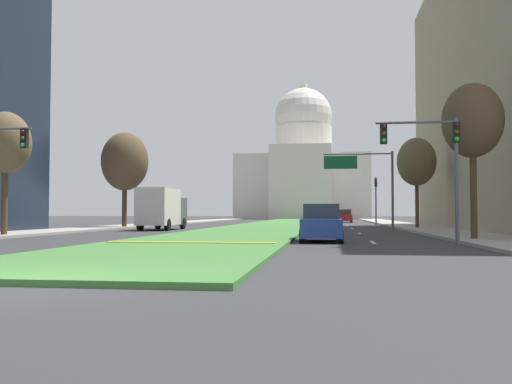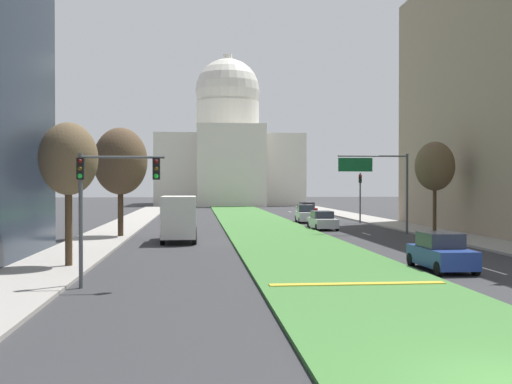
{
  "view_description": "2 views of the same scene",
  "coord_description": "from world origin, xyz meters",
  "px_view_note": "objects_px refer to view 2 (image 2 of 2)",
  "views": [
    {
      "loc": [
        5.45,
        -9.32,
        1.36
      ],
      "look_at": [
        -2.45,
        50.48,
        3.62
      ],
      "focal_mm": 38.28,
      "sensor_mm": 36.0,
      "label": 1
    },
    {
      "loc": [
        -6.16,
        -11.22,
        3.99
      ],
      "look_at": [
        -0.17,
        51.45,
        3.24
      ],
      "focal_mm": 43.2,
      "sensor_mm": 36.0,
      "label": 2
    }
  ],
  "objects_px": {
    "traffic_light_far_right": "(360,191)",
    "street_tree_left_mid": "(120,162)",
    "box_truck_delivery": "(179,218)",
    "sedan_lead_stopped": "(441,253)",
    "street_tree_left_near": "(68,160)",
    "sedan_midblock": "(322,221)",
    "traffic_light_near_left": "(103,190)",
    "capitol_building": "(228,153)",
    "sedan_distant": "(306,214)",
    "overhead_guide_sign": "(381,176)",
    "sedan_far_horizon": "(307,210)",
    "street_tree_right_mid": "(435,167)"
  },
  "relations": [
    {
      "from": "traffic_light_far_right",
      "to": "overhead_guide_sign",
      "type": "distance_m",
      "value": 13.91
    },
    {
      "from": "capitol_building",
      "to": "sedan_far_horizon",
      "type": "bearing_deg",
      "value": -80.72
    },
    {
      "from": "capitol_building",
      "to": "sedan_midblock",
      "type": "distance_m",
      "value": 71.4
    },
    {
      "from": "traffic_light_far_right",
      "to": "street_tree_left_mid",
      "type": "distance_m",
      "value": 27.42
    },
    {
      "from": "box_truck_delivery",
      "to": "overhead_guide_sign",
      "type": "bearing_deg",
      "value": 18.86
    },
    {
      "from": "sedan_midblock",
      "to": "capitol_building",
      "type": "bearing_deg",
      "value": 93.98
    },
    {
      "from": "traffic_light_near_left",
      "to": "sedan_far_horizon",
      "type": "relative_size",
      "value": 1.12
    },
    {
      "from": "street_tree_left_mid",
      "to": "sedan_distant",
      "type": "bearing_deg",
      "value": 45.17
    },
    {
      "from": "sedan_lead_stopped",
      "to": "sedan_far_horizon",
      "type": "distance_m",
      "value": 49.52
    },
    {
      "from": "sedan_midblock",
      "to": "street_tree_left_near",
      "type": "bearing_deg",
      "value": -125.63
    },
    {
      "from": "traffic_light_near_left",
      "to": "traffic_light_far_right",
      "type": "bearing_deg",
      "value": 61.85
    },
    {
      "from": "street_tree_left_near",
      "to": "traffic_light_near_left",
      "type": "bearing_deg",
      "value": -66.71
    },
    {
      "from": "overhead_guide_sign",
      "to": "sedan_distant",
      "type": "bearing_deg",
      "value": 102.44
    },
    {
      "from": "sedan_midblock",
      "to": "sedan_distant",
      "type": "xyz_separation_m",
      "value": [
        0.3,
        10.21,
        0.09
      ]
    },
    {
      "from": "box_truck_delivery",
      "to": "sedan_lead_stopped",
      "type": "bearing_deg",
      "value": -50.98
    },
    {
      "from": "traffic_light_near_left",
      "to": "sedan_midblock",
      "type": "relative_size",
      "value": 1.12
    },
    {
      "from": "capitol_building",
      "to": "street_tree_right_mid",
      "type": "relative_size",
      "value": 4.11
    },
    {
      "from": "overhead_guide_sign",
      "to": "sedan_distant",
      "type": "distance_m",
      "value": 16.26
    },
    {
      "from": "capitol_building",
      "to": "street_tree_left_near",
      "type": "distance_m",
      "value": 95.45
    },
    {
      "from": "overhead_guide_sign",
      "to": "sedan_lead_stopped",
      "type": "bearing_deg",
      "value": -99.44
    },
    {
      "from": "street_tree_left_mid",
      "to": "sedan_far_horizon",
      "type": "distance_m",
      "value": 36.4
    },
    {
      "from": "overhead_guide_sign",
      "to": "sedan_lead_stopped",
      "type": "height_order",
      "value": "overhead_guide_sign"
    },
    {
      "from": "overhead_guide_sign",
      "to": "street_tree_left_mid",
      "type": "distance_m",
      "value": 20.61
    },
    {
      "from": "sedan_far_horizon",
      "to": "box_truck_delivery",
      "type": "bearing_deg",
      "value": -114.02
    },
    {
      "from": "street_tree_left_near",
      "to": "box_truck_delivery",
      "type": "xyz_separation_m",
      "value": [
        4.83,
        13.23,
        -3.48
      ]
    },
    {
      "from": "traffic_light_far_right",
      "to": "street_tree_left_mid",
      "type": "bearing_deg",
      "value": -145.51
    },
    {
      "from": "overhead_guide_sign",
      "to": "traffic_light_near_left",
      "type": "bearing_deg",
      "value": -126.99
    },
    {
      "from": "capitol_building",
      "to": "traffic_light_near_left",
      "type": "height_order",
      "value": "capitol_building"
    },
    {
      "from": "capitol_building",
      "to": "street_tree_left_near",
      "type": "relative_size",
      "value": 4.38
    },
    {
      "from": "sedan_far_horizon",
      "to": "sedan_distant",
      "type": "bearing_deg",
      "value": -100.92
    },
    {
      "from": "street_tree_left_near",
      "to": "sedan_lead_stopped",
      "type": "bearing_deg",
      "value": -7.37
    },
    {
      "from": "street_tree_left_near",
      "to": "street_tree_left_mid",
      "type": "height_order",
      "value": "street_tree_left_mid"
    },
    {
      "from": "capitol_building",
      "to": "traffic_light_far_right",
      "type": "relative_size",
      "value": 5.85
    },
    {
      "from": "street_tree_left_mid",
      "to": "traffic_light_near_left",
      "type": "bearing_deg",
      "value": -84.69
    },
    {
      "from": "capitol_building",
      "to": "sedan_far_horizon",
      "type": "xyz_separation_m",
      "value": [
        7.73,
        -47.3,
        -9.66
      ]
    },
    {
      "from": "street_tree_right_mid",
      "to": "sedan_midblock",
      "type": "relative_size",
      "value": 1.59
    },
    {
      "from": "street_tree_right_mid",
      "to": "sedan_midblock",
      "type": "distance_m",
      "value": 11.16
    },
    {
      "from": "sedan_distant",
      "to": "box_truck_delivery",
      "type": "distance_m",
      "value": 24.45
    },
    {
      "from": "traffic_light_near_left",
      "to": "street_tree_right_mid",
      "type": "distance_m",
      "value": 32.11
    },
    {
      "from": "capitol_building",
      "to": "sedan_lead_stopped",
      "type": "bearing_deg",
      "value": -86.96
    },
    {
      "from": "capitol_building",
      "to": "street_tree_left_mid",
      "type": "height_order",
      "value": "capitol_building"
    },
    {
      "from": "street_tree_right_mid",
      "to": "sedan_far_horizon",
      "type": "height_order",
      "value": "street_tree_right_mid"
    },
    {
      "from": "traffic_light_near_left",
      "to": "sedan_far_horizon",
      "type": "height_order",
      "value": "traffic_light_near_left"
    },
    {
      "from": "traffic_light_near_left",
      "to": "street_tree_left_mid",
      "type": "bearing_deg",
      "value": 95.31
    },
    {
      "from": "street_tree_left_near",
      "to": "sedan_midblock",
      "type": "relative_size",
      "value": 1.49
    },
    {
      "from": "capitol_building",
      "to": "sedan_far_horizon",
      "type": "distance_m",
      "value": 48.9
    },
    {
      "from": "capitol_building",
      "to": "street_tree_left_near",
      "type": "xyz_separation_m",
      "value": [
        -12.24,
        -94.51,
        -5.33
      ]
    },
    {
      "from": "street_tree_left_near",
      "to": "sedan_distant",
      "type": "xyz_separation_m",
      "value": [
        17.46,
        34.15,
        -4.3
      ]
    },
    {
      "from": "traffic_light_far_right",
      "to": "sedan_distant",
      "type": "xyz_separation_m",
      "value": [
        -5.41,
        1.74,
        -2.45
      ]
    },
    {
      "from": "sedan_midblock",
      "to": "sedan_distant",
      "type": "height_order",
      "value": "sedan_distant"
    }
  ]
}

